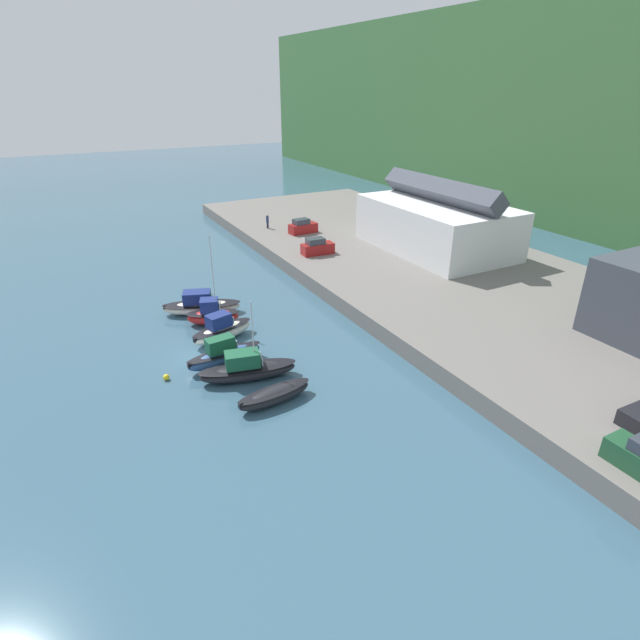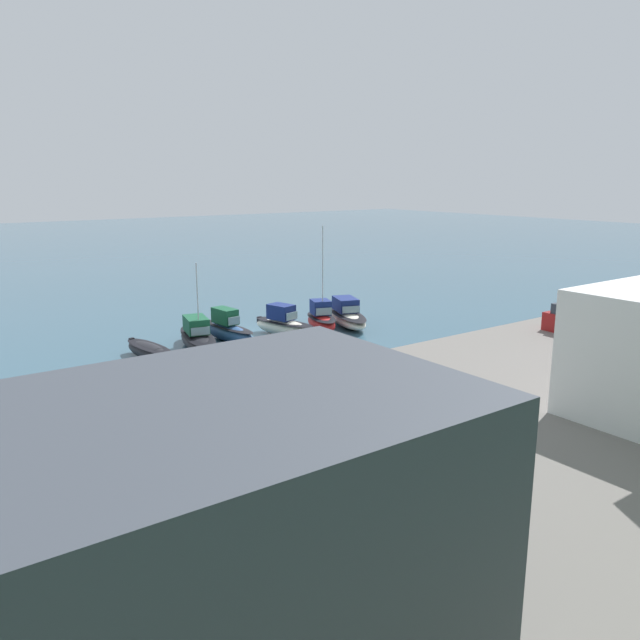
% 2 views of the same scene
% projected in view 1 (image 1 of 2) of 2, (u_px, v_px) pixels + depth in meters
% --- Properties ---
extents(ground_plane, '(320.00, 320.00, 0.00)m').
position_uv_depth(ground_plane, '(199.00, 357.00, 44.42)').
color(ground_plane, '#385B70').
extents(quay_promenade, '(105.89, 31.75, 1.71)m').
position_uv_depth(quay_promenade, '(468.00, 286.00, 57.59)').
color(quay_promenade, slate).
rests_on(quay_promenade, ground_plane).
extents(harbor_clubhouse, '(20.35, 12.66, 9.45)m').
position_uv_depth(harbor_clubhouse, '(437.00, 224.00, 66.10)').
color(harbor_clubhouse, white).
rests_on(harbor_clubhouse, quay_promenade).
extents(moored_boat_0, '(5.09, 8.47, 2.48)m').
position_uv_depth(moored_boat_0, '(201.00, 305.00, 52.42)').
color(moored_boat_0, white).
rests_on(moored_boat_0, ground_plane).
extents(moored_boat_1, '(3.78, 5.59, 9.20)m').
position_uv_depth(moored_boat_1, '(213.00, 315.00, 50.07)').
color(moored_boat_1, red).
rests_on(moored_boat_1, ground_plane).
extents(moored_boat_2, '(3.54, 6.56, 2.69)m').
position_uv_depth(moored_boat_2, '(222.00, 330.00, 46.97)').
color(moored_boat_2, white).
rests_on(moored_boat_2, ground_plane).
extents(moored_boat_3, '(2.40, 6.94, 2.70)m').
position_uv_depth(moored_boat_3, '(224.00, 355.00, 42.70)').
color(moored_boat_3, '#33568E').
rests_on(moored_boat_3, ground_plane).
extents(moored_boat_4, '(3.92, 8.28, 6.90)m').
position_uv_depth(moored_boat_4, '(247.00, 369.00, 40.68)').
color(moored_boat_4, black).
rests_on(moored_boat_4, ground_plane).
extents(moored_boat_5, '(2.38, 6.25, 1.20)m').
position_uv_depth(moored_boat_5, '(275.00, 395.00, 37.77)').
color(moored_boat_5, black).
rests_on(moored_boat_5, ground_plane).
extents(parked_car_1, '(2.07, 4.31, 2.16)m').
position_uv_depth(parked_car_1, '(317.00, 247.00, 65.19)').
color(parked_car_1, maroon).
rests_on(parked_car_1, quay_promenade).
extents(parked_car_2, '(2.07, 4.31, 2.16)m').
position_uv_depth(parked_car_2, '(303.00, 227.00, 74.37)').
color(parked_car_2, maroon).
rests_on(parked_car_2, quay_promenade).
extents(person_on_quay, '(0.40, 0.40, 2.14)m').
position_uv_depth(person_on_quay, '(267.00, 221.00, 76.75)').
color(person_on_quay, '#232838').
rests_on(person_on_quay, quay_promenade).
extents(mooring_buoy_1, '(0.51, 0.51, 0.51)m').
position_uv_depth(mooring_buoy_1, '(166.00, 377.00, 40.82)').
color(mooring_buoy_1, yellow).
rests_on(mooring_buoy_1, ground_plane).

